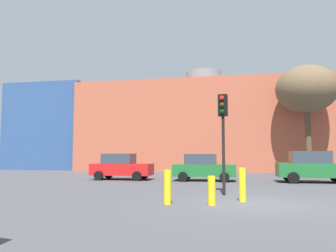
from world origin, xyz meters
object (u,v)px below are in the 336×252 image
Objects in this scene: parked_car_0 at (121,167)px; traffic_light_island at (223,121)px; bollard_yellow_0 at (242,185)px; bollard_yellow_1 at (167,187)px; bare_tree_0 at (306,90)px; bollard_yellow_2 at (212,191)px; parked_car_1 at (204,167)px; parked_car_2 at (313,167)px.

traffic_light_island reaches higher than parked_car_0.
bollard_yellow_1 is at bearing -156.51° from bollard_yellow_0.
bare_tree_0 reaches higher than bollard_yellow_2.
bare_tree_0 reaches higher than parked_car_1.
bare_tree_0 is at bearing 69.10° from bollard_yellow_2.
bare_tree_0 is (13.34, 8.19, 6.20)m from parked_car_0.
parked_car_1 is 13.01m from bare_tree_0.
bollard_yellow_2 is at bearing -118.53° from parked_car_2.
parked_car_0 is at bearing 130.22° from bollard_yellow_0.
bollard_yellow_2 is (-6.87, -18.00, -6.58)m from bare_tree_0.
bare_tree_0 reaches higher than parked_car_2.
traffic_light_island is 3.66× the size of bollard_yellow_1.
parked_car_2 is at bearing 157.37° from traffic_light_island.
bollard_yellow_2 is (6.47, -9.82, -0.38)m from parked_car_0.
traffic_light_island is 4.40× the size of bollard_yellow_2.
bollard_yellow_1 is at bearing -124.39° from parked_car_2.
bollard_yellow_2 is (-5.34, -9.82, -0.45)m from parked_car_2.
traffic_light_island is 4.10m from bollard_yellow_1.
parked_car_2 is 11.18m from bollard_yellow_2.
parked_car_2 is at bearing 63.86° from bollard_yellow_0.
bollard_yellow_1 is at bearing -91.98° from parked_car_1.
traffic_light_island is at bearing 111.42° from bollard_yellow_0.
parked_car_1 is 3.44× the size of bollard_yellow_1.
bollard_yellow_1 is (-1.76, -2.78, -2.44)m from traffic_light_island.
bare_tree_0 is at bearing 65.31° from bollard_yellow_1.
bare_tree_0 is at bearing 70.96° from bollard_yellow_0.
bollard_yellow_0 is at bearing 44.47° from bollard_yellow_2.
parked_car_0 is 11.76m from bollard_yellow_2.
parked_car_1 is (5.38, 0.00, -0.01)m from parked_car_0.
bollard_yellow_1 is at bearing -114.69° from bare_tree_0.
bollard_yellow_2 is at bearing -83.65° from parked_car_1.
traffic_light_island is 3.05m from bollard_yellow_0.
parked_car_0 is 0.43× the size of bare_tree_0.
bollard_yellow_2 is (1.09, -9.82, -0.36)m from parked_car_1.
bollard_yellow_0 is at bearing -49.78° from parked_car_0.
traffic_light_island reaches higher than bollard_yellow_0.
traffic_light_island is 17.12m from bare_tree_0.
bare_tree_0 is 20.36m from bollard_yellow_2.
traffic_light_island reaches higher than parked_car_1.
bollard_yellow_0 is at bearing -116.14° from parked_car_2.
parked_car_2 reaches higher than parked_car_1.
bare_tree_0 reaches higher than traffic_light_island.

